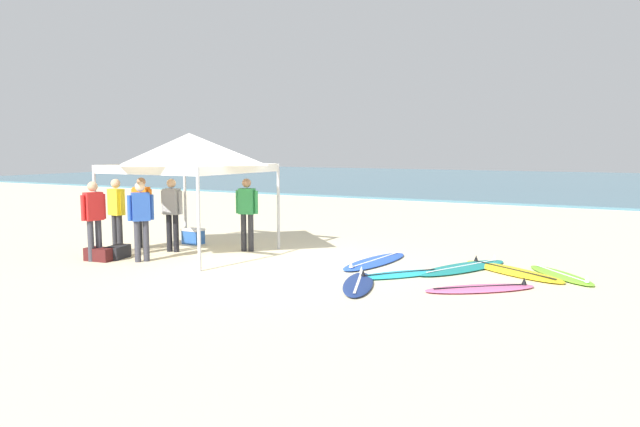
# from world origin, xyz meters

# --- Properties ---
(ground_plane) EXTENTS (80.00, 80.00, 0.00)m
(ground_plane) POSITION_xyz_m (0.00, 0.00, 0.00)
(ground_plane) COLOR beige
(sea) EXTENTS (80.00, 36.00, 0.10)m
(sea) POSITION_xyz_m (0.00, 33.52, 0.05)
(sea) COLOR teal
(sea) RESTS_ON ground
(canopy_tent) EXTENTS (3.01, 3.01, 2.75)m
(canopy_tent) POSITION_xyz_m (-2.49, 0.35, 2.39)
(canopy_tent) COLOR #B7B7BC
(canopy_tent) RESTS_ON ground
(surfboard_lime) EXTENTS (1.57, 1.70, 0.19)m
(surfboard_lime) POSITION_xyz_m (5.28, 1.73, 0.04)
(surfboard_lime) COLOR #7AD12D
(surfboard_lime) RESTS_ON ground
(surfboard_teal) EXTENTS (1.65, 2.55, 0.19)m
(surfboard_teal) POSITION_xyz_m (3.47, 1.56, 0.04)
(surfboard_teal) COLOR #19847F
(surfboard_teal) RESTS_ON ground
(surfboard_blue) EXTENTS (0.88, 2.42, 0.19)m
(surfboard_blue) POSITION_xyz_m (1.66, 1.30, 0.04)
(surfboard_blue) COLOR blue
(surfboard_blue) RESTS_ON ground
(surfboard_navy) EXTENTS (1.15, 1.98, 0.19)m
(surfboard_navy) POSITION_xyz_m (2.21, -0.73, 0.04)
(surfboard_navy) COLOR navy
(surfboard_navy) RESTS_ON ground
(surfboard_pink) EXTENTS (1.88, 1.70, 0.19)m
(surfboard_pink) POSITION_xyz_m (4.19, -0.03, 0.04)
(surfboard_pink) COLOR pink
(surfboard_pink) RESTS_ON ground
(surfboard_cyan) EXTENTS (1.57, 1.76, 0.19)m
(surfboard_cyan) POSITION_xyz_m (2.56, 0.35, 0.04)
(surfboard_cyan) COLOR #23B2CC
(surfboard_cyan) RESTS_ON ground
(surfboard_yellow) EXTENTS (2.37, 1.83, 0.19)m
(surfboard_yellow) POSITION_xyz_m (4.39, 1.69, 0.04)
(surfboard_yellow) COLOR yellow
(surfboard_yellow) RESTS_ON ground
(person_grey) EXTENTS (0.54, 0.28, 1.71)m
(person_grey) POSITION_xyz_m (-3.03, 0.31, 0.99)
(person_grey) COLOR black
(person_grey) RESTS_ON ground
(person_orange) EXTENTS (0.54, 0.29, 1.71)m
(person_orange) POSITION_xyz_m (-4.06, 0.39, 0.99)
(person_orange) COLOR #2D2D33
(person_orange) RESTS_ON ground
(person_red) EXTENTS (0.30, 0.54, 1.71)m
(person_red) POSITION_xyz_m (-3.73, -1.33, 0.99)
(person_red) COLOR #383842
(person_red) RESTS_ON ground
(person_green) EXTENTS (0.54, 0.30, 1.71)m
(person_green) POSITION_xyz_m (-1.54, 1.21, 0.99)
(person_green) COLOR #2D2D33
(person_green) RESTS_ON ground
(person_blue) EXTENTS (0.39, 0.47, 1.71)m
(person_blue) POSITION_xyz_m (-2.77, -0.91, 0.99)
(person_blue) COLOR #383842
(person_blue) RESTS_ON ground
(person_yellow) EXTENTS (0.55, 0.26, 1.71)m
(person_yellow) POSITION_xyz_m (-4.08, -0.39, 0.99)
(person_yellow) COLOR #2D2D33
(person_yellow) RESTS_ON ground
(gear_bag_near_tent) EXTENTS (0.47, 0.66, 0.28)m
(gear_bag_near_tent) POSITION_xyz_m (-3.52, -0.91, 0.14)
(gear_bag_near_tent) COLOR #232328
(gear_bag_near_tent) RESTS_ON ground
(gear_bag_by_pole) EXTENTS (0.64, 0.39, 0.28)m
(gear_bag_by_pole) POSITION_xyz_m (-3.65, -1.28, 0.14)
(gear_bag_by_pole) COLOR #4C1919
(gear_bag_by_pole) RESTS_ON ground
(cooler_box) EXTENTS (0.50, 0.36, 0.39)m
(cooler_box) POSITION_xyz_m (-3.36, 1.41, 0.20)
(cooler_box) COLOR #2D60B7
(cooler_box) RESTS_ON ground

